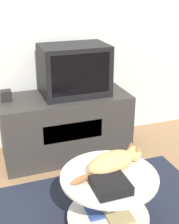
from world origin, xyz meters
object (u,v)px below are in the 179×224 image
Objects in this scene: speaker at (6,96)px; cat at (113,161)px; tv at (74,70)px; dvd_box at (111,185)px.

speaker is 0.17× the size of cat.
speaker reaches higher than cat.
speaker is at bearing 100.53° from cat.
tv is 1.08× the size of cat.
tv is at bearing 82.63° from dvd_box.
tv is at bearing 69.89° from cat.
tv is 6.56× the size of speaker.
dvd_box is 0.21m from cat.
cat is (0.54, -1.04, -0.15)m from speaker.
speaker is 0.43× the size of dvd_box.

